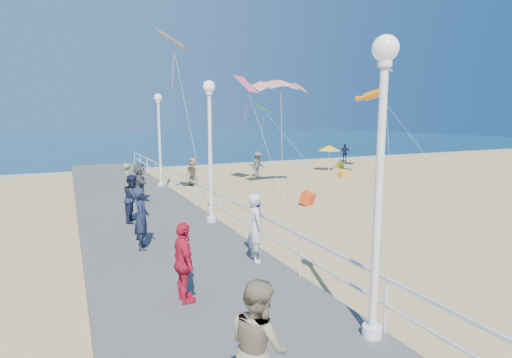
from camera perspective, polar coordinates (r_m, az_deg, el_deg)
name	(u,v)px	position (r m, az deg, el deg)	size (l,w,h in m)	color
ground	(326,217)	(18.04, 9.99, -5.39)	(160.00, 160.00, 0.00)	tan
ocean	(126,141)	(80.00, -18.05, 5.23)	(160.00, 90.00, 0.05)	#0D334F
surf_line	(193,166)	(36.45, -8.92, 1.83)	(160.00, 1.20, 0.04)	silver
boardwalk	(155,234)	(15.07, -14.20, -7.57)	(5.00, 44.00, 0.40)	#635F59
railing	(218,199)	(15.45, -5.39, -2.93)	(0.05, 42.00, 0.55)	white
lamp_post_near	(380,160)	(7.16, 17.32, 2.65)	(0.44, 0.44, 5.32)	white
lamp_post_mid	(210,137)	(15.05, -6.60, 6.01)	(0.44, 0.44, 5.32)	white
lamp_post_far	(159,130)	(23.74, -13.67, 6.82)	(0.44, 0.44, 5.32)	white
woman_holding_toddler	(255,227)	(11.14, -0.08, -6.93)	(0.70, 0.46, 1.92)	silver
toddler_held	(258,215)	(11.26, 0.29, -5.23)	(0.39, 0.30, 0.80)	blue
spectator_0	(142,219)	(12.61, -16.02, -5.47)	(0.69, 0.45, 1.89)	#1A2239
spectator_1	(258,347)	(5.78, 0.35, -22.83)	(0.92, 0.72, 1.89)	gray
spectator_3	(184,263)	(8.89, -10.27, -11.68)	(1.04, 0.43, 1.78)	red
spectator_5	(140,182)	(19.60, -16.27, -0.48)	(1.74, 0.55, 1.88)	#525156
spectator_6	(128,182)	(20.24, -17.77, -0.37)	(0.66, 0.43, 1.81)	#818159
spectator_7	(133,198)	(15.98, -17.13, -2.65)	(0.89, 0.69, 1.83)	#192039
beach_walker_a	(258,164)	(29.44, 0.25, 2.10)	(1.22, 0.70, 1.90)	#4F5054
beach_walker_b	(345,153)	(41.08, 12.60, 3.71)	(1.04, 0.43, 1.78)	#161832
beach_walker_c	(193,172)	(26.23, -9.05, 1.04)	(0.87, 0.57, 1.78)	#82755A
box_kite	(307,200)	(20.17, 7.36, -2.95)	(0.55, 0.55, 0.60)	red
beach_umbrella	(329,148)	(33.23, 10.42, 4.39)	(1.90, 1.90, 2.14)	white
beach_chair_left	(340,166)	(35.56, 11.85, 1.86)	(0.55, 0.55, 0.40)	yellow
beach_chair_right	(343,174)	(30.25, 12.30, 0.65)	(0.55, 0.55, 0.40)	#FCA51A
kite_parafoil	(281,83)	(23.47, 3.58, 13.48)	(3.37, 0.90, 0.30)	red
kite_windsock	(373,95)	(30.02, 16.39, 11.48)	(0.56, 0.56, 2.30)	orange
kite_diamond_pink	(246,84)	(24.78, -1.39, 13.37)	(1.46, 1.46, 0.02)	#E0526E
kite_diamond_multi	(383,64)	(32.76, 17.74, 15.43)	(1.53, 1.53, 0.02)	blue
kite_diamond_green	(263,109)	(32.22, 0.99, 9.97)	(1.25, 1.25, 0.02)	green
kite_diamond_redwhite	(172,40)	(19.77, -11.90, 18.81)	(1.41, 1.41, 0.02)	red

